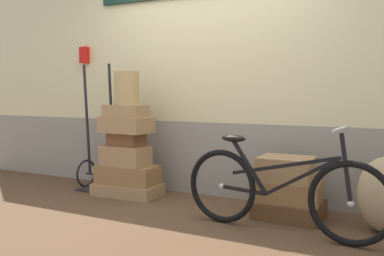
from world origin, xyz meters
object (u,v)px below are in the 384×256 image
object	(u,v)px
suitcase_4	(126,125)
suitcase_8	(287,169)
suitcase_3	(126,139)
suitcase_7	(291,192)
luggage_trolley	(99,163)
suitcase_5	(125,111)
bicycle	(280,191)
suitcase_2	(125,156)
suitcase_1	(128,175)
suitcase_0	(128,190)
suitcase_6	(289,209)
wicker_basket	(127,88)

from	to	relation	value
suitcase_4	suitcase_8	size ratio (longest dim) A/B	1.16
suitcase_3	suitcase_7	distance (m)	1.84
suitcase_4	luggage_trolley	bearing A→B (deg)	170.53
suitcase_8	suitcase_5	bearing A→B (deg)	179.70
suitcase_3	bicycle	size ratio (longest dim) A/B	0.23
suitcase_2	suitcase_7	xyz separation A→B (m)	(1.81, 0.01, -0.20)
suitcase_8	luggage_trolley	world-z (taller)	luggage_trolley
suitcase_1	suitcase_4	world-z (taller)	suitcase_4
luggage_trolley	suitcase_1	bearing A→B (deg)	-11.72
suitcase_1	bicycle	world-z (taller)	bicycle
suitcase_2	bicycle	distance (m)	1.89
suitcase_8	luggage_trolley	bearing A→B (deg)	176.75
suitcase_1	bicycle	size ratio (longest dim) A/B	0.39
suitcase_8	suitcase_1	bearing A→B (deg)	179.31
suitcase_7	bicycle	world-z (taller)	bicycle
suitcase_1	suitcase_5	bearing A→B (deg)	-138.46
suitcase_2	suitcase_4	xyz separation A→B (m)	(0.01, 0.00, 0.34)
suitcase_0	suitcase_5	distance (m)	0.86
suitcase_6	wicker_basket	distance (m)	2.08
suitcase_0	wicker_basket	distance (m)	1.10
suitcase_5	bicycle	world-z (taller)	suitcase_5
suitcase_6	luggage_trolley	size ratio (longest dim) A/B	0.40
suitcase_2	wicker_basket	xyz separation A→B (m)	(0.02, 0.01, 0.73)
suitcase_2	suitcase_3	bearing A→B (deg)	68.10
suitcase_3	suitcase_8	world-z (taller)	suitcase_3
wicker_basket	luggage_trolley	distance (m)	0.99
suitcase_0	suitcase_3	size ratio (longest dim) A/B	1.86
suitcase_2	suitcase_7	world-z (taller)	suitcase_2
suitcase_3	suitcase_7	bearing A→B (deg)	5.19
bicycle	wicker_basket	bearing A→B (deg)	166.25
suitcase_2	suitcase_8	world-z (taller)	suitcase_8
suitcase_0	suitcase_8	world-z (taller)	suitcase_8
suitcase_6	suitcase_7	size ratio (longest dim) A/B	1.11
suitcase_5	suitcase_8	size ratio (longest dim) A/B	0.97
suitcase_6	suitcase_8	size ratio (longest dim) A/B	1.23
suitcase_8	suitcase_7	bearing A→B (deg)	-2.10
suitcase_0	suitcase_8	xyz separation A→B (m)	(1.76, -0.00, 0.38)
suitcase_4	suitcase_6	distance (m)	1.91
suitcase_1	bicycle	distance (m)	1.88
suitcase_6	suitcase_2	bearing A→B (deg)	-177.94
suitcase_0	suitcase_3	xyz separation A→B (m)	(-0.01, -0.00, 0.55)
suitcase_3	suitcase_6	distance (m)	1.87
suitcase_0	suitcase_2	world-z (taller)	suitcase_2
suitcase_3	bicycle	world-z (taller)	bicycle
suitcase_6	suitcase_1	bearing A→B (deg)	-178.50
suitcase_0	suitcase_1	xyz separation A→B (m)	(0.01, -0.00, 0.17)
suitcase_2	suitcase_8	bearing A→B (deg)	3.51
wicker_basket	suitcase_5	bearing A→B (deg)	-151.86
suitcase_8	luggage_trolley	distance (m)	2.24
suitcase_3	wicker_basket	world-z (taller)	wicker_basket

